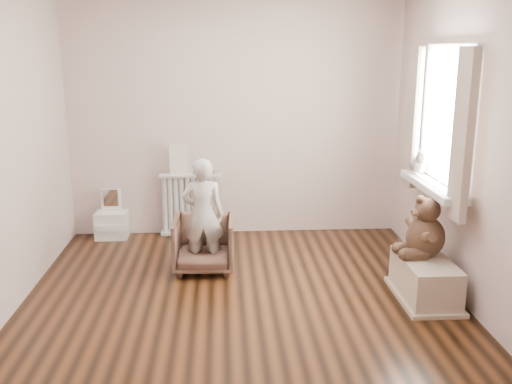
{
  "coord_description": "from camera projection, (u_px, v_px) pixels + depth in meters",
  "views": [
    {
      "loc": [
        -0.14,
        -4.39,
        2.03
      ],
      "look_at": [
        0.15,
        0.45,
        0.8
      ],
      "focal_mm": 40.0,
      "sensor_mm": 36.0,
      "label": 1
    }
  ],
  "objects": [
    {
      "name": "left_wall",
      "position": [
        4.0,
        147.0,
        4.33
      ],
      "size": [
        0.02,
        3.6,
        2.6
      ],
      "primitive_type": "cube",
      "color": "beige",
      "rests_on": "ground"
    },
    {
      "name": "front_wall",
      "position": [
        253.0,
        207.0,
        2.69
      ],
      "size": [
        3.6,
        0.02,
        2.6
      ],
      "primitive_type": "cube",
      "color": "beige",
      "rests_on": "ground"
    },
    {
      "name": "plush_cat",
      "position": [
        419.0,
        163.0,
        5.23
      ],
      "size": [
        0.21,
        0.3,
        0.24
      ],
      "primitive_type": null,
      "rotation": [
        0.0,
        0.0,
        0.14
      ],
      "color": "#71655E",
      "rests_on": "window_sill"
    },
    {
      "name": "paper_doll",
      "position": [
        179.0,
        159.0,
        6.13
      ],
      "size": [
        0.2,
        0.02,
        0.33
      ],
      "primitive_type": "cube",
      "color": "beige",
      "rests_on": "radiator"
    },
    {
      "name": "tin_b",
      "position": [
        215.0,
        172.0,
        6.18
      ],
      "size": [
        0.08,
        0.08,
        0.05
      ],
      "primitive_type": "cylinder",
      "color": "#A59E8C",
      "rests_on": "radiator"
    },
    {
      "name": "floor",
      "position": [
        241.0,
        298.0,
        4.75
      ],
      "size": [
        3.6,
        3.6,
        0.01
      ],
      "primitive_type": "cube",
      "color": "black",
      "rests_on": "ground"
    },
    {
      "name": "toy_vanity",
      "position": [
        111.0,
        214.0,
        6.2
      ],
      "size": [
        0.34,
        0.25,
        0.54
      ],
      "primitive_type": "cube",
      "color": "silver",
      "rests_on": "floor"
    },
    {
      "name": "armchair",
      "position": [
        204.0,
        244.0,
        5.31
      ],
      "size": [
        0.56,
        0.58,
        0.51
      ],
      "primitive_type": "imported",
      "rotation": [
        0.0,
        0.0,
        -0.03
      ],
      "color": "brown",
      "rests_on": "floor"
    },
    {
      "name": "child",
      "position": [
        203.0,
        215.0,
        5.19
      ],
      "size": [
        0.39,
        0.26,
        1.06
      ],
      "primitive_type": "imported",
      "rotation": [
        0.0,
        0.0,
        3.11
      ],
      "color": "beige",
      "rests_on": "armchair"
    },
    {
      "name": "tin_a",
      "position": [
        197.0,
        172.0,
        6.17
      ],
      "size": [
        0.09,
        0.09,
        0.05
      ],
      "primitive_type": "cylinder",
      "color": "#A59E8C",
      "rests_on": "radiator"
    },
    {
      "name": "teddy_bear",
      "position": [
        427.0,
        218.0,
        4.67
      ],
      "size": [
        0.44,
        0.35,
        0.51
      ],
      "primitive_type": null,
      "rotation": [
        0.0,
        0.0,
        0.06
      ],
      "color": "#382418",
      "rests_on": "toy_bench"
    },
    {
      "name": "curtain_left",
      "position": [
        463.0,
        136.0,
        4.24
      ],
      "size": [
        0.06,
        0.26,
        1.3
      ],
      "primitive_type": "cube",
      "color": "#B4A28F",
      "rests_on": "right_wall"
    },
    {
      "name": "window",
      "position": [
        448.0,
        119.0,
        4.78
      ],
      "size": [
        0.03,
        0.9,
        1.1
      ],
      "primitive_type": "cube",
      "color": "white",
      "rests_on": "right_wall"
    },
    {
      "name": "radiator",
      "position": [
        191.0,
        202.0,
        6.25
      ],
      "size": [
        0.66,
        0.13,
        0.7
      ],
      "primitive_type": "cube",
      "color": "silver",
      "rests_on": "floor"
    },
    {
      "name": "toy_bench",
      "position": [
        425.0,
        276.0,
        4.71
      ],
      "size": [
        0.39,
        0.73,
        0.34
      ],
      "primitive_type": "cube",
      "color": "#C2B093",
      "rests_on": "floor"
    },
    {
      "name": "back_wall",
      "position": [
        235.0,
        117.0,
        6.17
      ],
      "size": [
        3.6,
        0.02,
        2.6
      ],
      "primitive_type": "cube",
      "color": "beige",
      "rests_on": "ground"
    },
    {
      "name": "right_wall",
      "position": [
        466.0,
        142.0,
        4.53
      ],
      "size": [
        0.02,
        3.6,
        2.6
      ],
      "primitive_type": "cube",
      "color": "beige",
      "rests_on": "ground"
    },
    {
      "name": "curtain_right",
      "position": [
        413.0,
        118.0,
        5.34
      ],
      "size": [
        0.06,
        0.26,
        1.3
      ],
      "primitive_type": "cube",
      "color": "#B4A28F",
      "rests_on": "right_wall"
    },
    {
      "name": "window_sill",
      "position": [
        432.0,
        186.0,
        4.92
      ],
      "size": [
        0.22,
        1.1,
        0.06
      ],
      "primitive_type": "cube",
      "color": "silver",
      "rests_on": "right_wall"
    }
  ]
}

